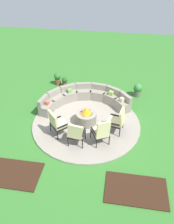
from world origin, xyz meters
TOP-DOWN VIEW (x-y plane):
  - ground_plane at (0.00, 0.00)m, footprint 24.00×24.00m
  - patio_circle at (0.00, 0.00)m, footprint 4.41×4.41m
  - mulch_bed_left at (-1.99, -2.88)m, footprint 1.87×1.12m
  - mulch_bed_right at (1.99, -2.88)m, footprint 1.87×1.12m
  - fire_pit at (0.00, 0.00)m, footprint 0.83×0.83m
  - curved_stone_bench at (-0.30, 1.33)m, footprint 3.88×2.07m
  - lounge_chair_front_left at (-0.97, -0.85)m, footprint 0.81×0.83m
  - lounge_chair_front_right at (-0.16, -1.27)m, footprint 0.60×0.57m
  - lounge_chair_back_left at (0.71, -1.08)m, footprint 0.76×0.80m
  - lounge_chair_back_right at (1.25, -0.33)m, footprint 0.74×0.71m
  - potted_plant_0 at (-1.56, 2.81)m, footprint 0.30×0.30m
  - potted_plant_1 at (2.11, 2.50)m, footprint 0.40×0.40m
  - potted_plant_2 at (-1.97, 2.95)m, footprint 0.35×0.35m
  - potted_plant_3 at (2.10, 2.46)m, footprint 0.37×0.37m

SIDE VIEW (x-z plane):
  - ground_plane at x=0.00m, z-range 0.00..0.00m
  - mulch_bed_left at x=-1.99m, z-range 0.00..0.04m
  - mulch_bed_right at x=1.99m, z-range 0.00..0.04m
  - patio_circle at x=0.00m, z-range 0.00..0.06m
  - potted_plant_0 at x=-1.56m, z-range 0.02..0.54m
  - potted_plant_1 at x=2.11m, z-range 0.03..0.61m
  - potted_plant_3 at x=2.10m, z-range 0.03..0.69m
  - fire_pit at x=0.00m, z-range -0.02..0.74m
  - curved_stone_bench at x=-0.30m, z-range -0.01..0.73m
  - potted_plant_2 at x=-1.97m, z-range 0.03..0.69m
  - lounge_chair_front_right at x=-0.16m, z-range 0.08..1.12m
  - lounge_chair_back_right at x=1.25m, z-range 0.08..1.13m
  - lounge_chair_back_left at x=0.71m, z-range 0.07..1.16m
  - lounge_chair_front_left at x=-0.97m, z-range 0.08..1.16m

